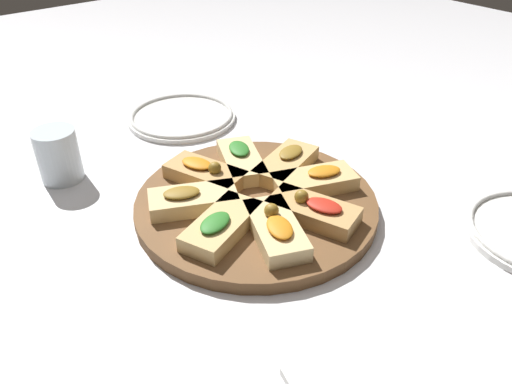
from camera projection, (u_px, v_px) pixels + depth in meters
ground_plane at (256, 209)px, 0.80m from camera, size 3.00×3.00×0.00m
serving_board at (256, 204)px, 0.80m from camera, size 0.38×0.38×0.02m
focaccia_slice_0 at (192, 200)px, 0.76m from camera, size 0.11×0.15×0.03m
focaccia_slice_1 at (222, 225)px, 0.71m from camera, size 0.11×0.15×0.03m
focaccia_slice_2 at (276, 228)px, 0.70m from camera, size 0.15×0.11×0.04m
focaccia_slice_3 at (313, 210)px, 0.74m from camera, size 0.15×0.10×0.04m
focaccia_slice_4 at (315, 181)px, 0.81m from camera, size 0.11×0.15×0.03m
focaccia_slice_5 at (286, 164)px, 0.85m from camera, size 0.10×0.15×0.03m
focaccia_slice_6 at (241, 160)px, 0.86m from camera, size 0.15×0.11×0.03m
focaccia_slice_7 at (205, 173)px, 0.83m from camera, size 0.15×0.10×0.04m
plate_left at (182, 116)px, 1.07m from camera, size 0.23×0.23×0.02m
water_glass at (58, 155)px, 0.85m from camera, size 0.07×0.07×0.09m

